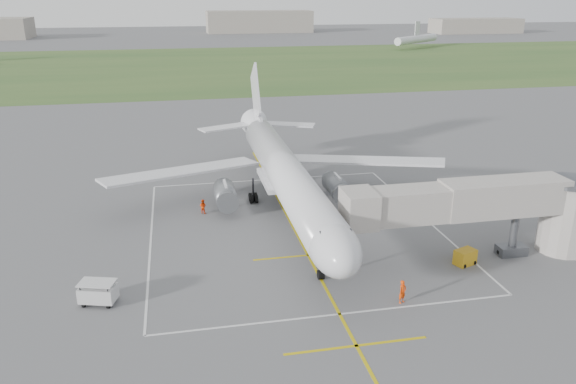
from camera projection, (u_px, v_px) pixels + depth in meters
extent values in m
plane|color=#5B5B5E|center=(286.00, 214.00, 59.77)|extent=(700.00, 700.00, 0.00)
cube|color=#345625|center=(207.00, 66.00, 179.71)|extent=(700.00, 120.00, 0.02)
cube|color=gold|center=(296.00, 233.00, 55.16)|extent=(0.25, 60.00, 0.01)
cube|color=gold|center=(356.00, 346.00, 37.63)|extent=(10.00, 0.25, 0.01)
cube|color=gold|center=(308.00, 255.00, 50.54)|extent=(10.00, 0.25, 0.01)
cube|color=silver|center=(268.00, 180.00, 70.84)|extent=(28.00, 0.20, 0.01)
cube|color=silver|center=(340.00, 314.00, 41.32)|extent=(28.00, 0.20, 0.01)
cube|color=silver|center=(151.00, 241.00, 53.46)|extent=(0.20, 32.00, 0.01)
cube|color=silver|center=(425.00, 218.00, 58.70)|extent=(0.20, 32.00, 0.01)
cylinder|color=silver|center=(286.00, 174.00, 58.25)|extent=(3.80, 36.00, 3.80)
ellipsoid|color=silver|center=(334.00, 247.00, 41.65)|extent=(3.80, 7.22, 3.80)
cube|color=black|center=(338.00, 239.00, 40.46)|extent=(2.40, 1.60, 0.99)
cone|color=silver|center=(257.00, 127.00, 77.03)|extent=(3.80, 6.00, 3.80)
cube|color=silver|center=(364.00, 160.00, 66.04)|extent=(17.93, 11.24, 1.23)
cube|color=silver|center=(183.00, 171.00, 62.11)|extent=(17.93, 11.24, 1.23)
cube|color=silver|center=(281.00, 180.00, 61.54)|extent=(4.20, 8.00, 0.50)
cube|color=silver|center=(256.00, 95.00, 76.23)|extent=(0.30, 7.89, 8.65)
cube|color=silver|center=(259.00, 120.00, 75.21)|extent=(0.35, 5.00, 1.20)
cube|color=silver|center=(287.00, 124.00, 77.48)|extent=(7.85, 5.03, 0.20)
cube|color=silver|center=(227.00, 127.00, 75.90)|extent=(7.85, 5.03, 0.20)
cylinder|color=slate|center=(336.00, 186.00, 62.60)|extent=(2.30, 4.20, 2.30)
cube|color=silver|center=(337.00, 180.00, 62.05)|extent=(0.25, 2.40, 1.20)
cylinder|color=slate|center=(225.00, 194.00, 60.28)|extent=(2.30, 4.20, 2.30)
cube|color=silver|center=(225.00, 188.00, 59.73)|extent=(0.25, 2.40, 1.20)
cylinder|color=black|center=(321.00, 265.00, 45.96)|extent=(0.18, 0.18, 2.60)
cylinder|color=black|center=(319.00, 275.00, 46.24)|extent=(0.28, 0.80, 0.80)
cylinder|color=black|center=(322.00, 274.00, 46.28)|extent=(0.28, 0.80, 0.80)
cylinder|color=black|center=(303.00, 187.00, 63.99)|extent=(0.22, 0.22, 2.80)
cylinder|color=black|center=(302.00, 196.00, 63.93)|extent=(0.32, 0.96, 0.96)
cylinder|color=black|center=(306.00, 195.00, 64.03)|extent=(0.32, 0.96, 0.96)
cylinder|color=black|center=(300.00, 193.00, 64.58)|extent=(0.32, 0.96, 0.96)
cylinder|color=black|center=(305.00, 193.00, 64.68)|extent=(0.32, 0.96, 0.96)
cylinder|color=black|center=(253.00, 190.00, 62.91)|extent=(0.22, 0.22, 2.80)
cylinder|color=black|center=(251.00, 199.00, 62.84)|extent=(0.32, 0.96, 0.96)
cylinder|color=black|center=(256.00, 199.00, 62.95)|extent=(0.32, 0.96, 0.96)
cylinder|color=black|center=(250.00, 197.00, 63.49)|extent=(0.32, 0.96, 0.96)
cylinder|color=black|center=(255.00, 197.00, 63.59)|extent=(0.32, 0.96, 0.96)
cube|color=gray|center=(409.00, 205.00, 46.88)|extent=(11.09, 2.90, 2.80)
cube|color=gray|center=(503.00, 197.00, 48.48)|extent=(11.09, 3.10, 3.00)
cube|color=gray|center=(359.00, 209.00, 46.07)|extent=(2.60, 3.40, 3.00)
cylinder|color=#505257|center=(514.00, 233.00, 49.98)|extent=(0.70, 0.70, 4.20)
cube|color=#505257|center=(511.00, 250.00, 50.54)|extent=(2.60, 1.40, 0.90)
cylinder|color=gray|center=(566.00, 218.00, 50.55)|extent=(4.40, 4.40, 6.40)
cylinder|color=#505257|center=(572.00, 182.00, 49.40)|extent=(5.00, 5.00, 0.30)
cylinder|color=black|center=(501.00, 252.00, 50.38)|extent=(0.70, 0.30, 0.70)
cylinder|color=black|center=(521.00, 250.00, 50.76)|extent=(0.70, 0.30, 0.70)
cube|color=gold|center=(465.00, 257.00, 48.69)|extent=(2.10, 1.73, 1.35)
cylinder|color=black|center=(464.00, 266.00, 48.14)|extent=(0.31, 0.43, 0.40)
cylinder|color=black|center=(474.00, 262.00, 48.77)|extent=(0.31, 0.43, 0.40)
cube|color=silver|center=(98.00, 293.00, 42.41)|extent=(2.99, 2.27, 1.17)
cube|color=silver|center=(97.00, 283.00, 42.10)|extent=(2.99, 2.27, 0.08)
cylinder|color=black|center=(81.00, 294.00, 41.82)|extent=(0.08, 0.08, 1.38)
cylinder|color=black|center=(108.00, 296.00, 41.66)|extent=(0.08, 0.08, 1.38)
cylinder|color=black|center=(88.00, 286.00, 43.02)|extent=(0.08, 0.08, 1.38)
cylinder|color=black|center=(115.00, 287.00, 42.85)|extent=(0.08, 0.08, 1.38)
cylinder|color=black|center=(84.00, 305.00, 42.17)|extent=(0.30, 0.46, 0.42)
cylinder|color=black|center=(108.00, 306.00, 42.02)|extent=(0.30, 0.46, 0.42)
cylinder|color=black|center=(90.00, 297.00, 43.26)|extent=(0.30, 0.46, 0.42)
cylinder|color=black|center=(114.00, 298.00, 43.11)|extent=(0.30, 0.46, 0.42)
imported|color=#F94007|center=(403.00, 292.00, 42.56)|extent=(0.81, 0.71, 1.86)
imported|color=#E53807|center=(203.00, 206.00, 59.87)|extent=(0.97, 0.92, 1.58)
cube|color=gray|center=(259.00, 22.00, 323.57)|extent=(60.00, 20.00, 12.00)
cube|color=gray|center=(476.00, 26.00, 319.04)|extent=(50.00, 18.00, 8.00)
cylinder|color=silver|center=(417.00, 39.00, 235.14)|extent=(26.93, 22.56, 3.20)
cube|color=silver|center=(417.00, 28.00, 233.63)|extent=(3.30, 2.74, 5.50)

